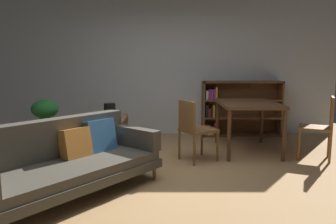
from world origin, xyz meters
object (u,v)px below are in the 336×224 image
at_px(open_laptop, 108,117).
at_px(bookshelf, 238,109).
at_px(dining_chair_far, 322,125).
at_px(media_console, 113,137).
at_px(potted_floor_plant, 47,122).
at_px(dining_chair_near, 195,127).
at_px(desk_speaker, 111,113).
at_px(fabric_couch, 67,159).
at_px(dining_table, 249,107).

relative_size(open_laptop, bookshelf, 0.28).
bearing_deg(bookshelf, dining_chair_far, -61.49).
relative_size(media_console, open_laptop, 2.49).
bearing_deg(bookshelf, potted_floor_plant, -154.20).
xyz_separation_m(media_console, dining_chair_near, (1.27, -0.41, 0.23)).
bearing_deg(desk_speaker, fabric_couch, -100.53).
bearing_deg(dining_chair_far, open_laptop, 173.48).
bearing_deg(bookshelf, dining_chair_near, -119.24).
height_order(open_laptop, dining_table, dining_table).
bearing_deg(open_laptop, dining_chair_far, -6.52).
bearing_deg(dining_chair_near, dining_table, 31.35).
bearing_deg(fabric_couch, potted_floor_plant, 118.17).
relative_size(open_laptop, dining_chair_far, 0.47).
bearing_deg(dining_table, dining_chair_far, -23.99).
bearing_deg(fabric_couch, dining_chair_near, 38.19).
bearing_deg(potted_floor_plant, media_console, 11.91).
height_order(media_console, open_laptop, open_laptop).
distance_m(media_console, dining_table, 2.22).
bearing_deg(dining_chair_near, dining_chair_far, 3.39).
xyz_separation_m(potted_floor_plant, dining_chair_near, (2.22, -0.21, -0.03)).
bearing_deg(dining_chair_near, open_laptop, 160.33).
relative_size(fabric_couch, dining_table, 1.73).
distance_m(potted_floor_plant, bookshelf, 3.56).
height_order(dining_chair_near, dining_chair_far, dining_chair_far).
distance_m(desk_speaker, potted_floor_plant, 1.00).
bearing_deg(media_console, dining_chair_far, -5.45).
bearing_deg(media_console, dining_chair_near, -18.01).
distance_m(open_laptop, dining_table, 2.25).
bearing_deg(dining_chair_far, dining_chair_near, -176.61).
relative_size(fabric_couch, dining_chair_near, 2.37).
xyz_separation_m(fabric_couch, dining_table, (2.38, 1.72, 0.34)).
bearing_deg(dining_chair_near, potted_floor_plant, 174.59).
bearing_deg(open_laptop, potted_floor_plant, -162.95).
relative_size(media_console, dining_table, 0.89).
xyz_separation_m(fabric_couch, desk_speaker, (0.24, 1.32, 0.31)).
relative_size(open_laptop, dining_table, 0.36).
distance_m(fabric_couch, open_laptop, 1.66).
xyz_separation_m(fabric_couch, dining_chair_near, (1.48, 1.17, 0.12)).
distance_m(fabric_couch, media_console, 1.60).
bearing_deg(bookshelf, desk_speaker, -144.07).
xyz_separation_m(desk_speaker, bookshelf, (2.23, 1.61, -0.15)).
bearing_deg(dining_table, open_laptop, -178.26).
distance_m(fabric_couch, potted_floor_plant, 1.57).
relative_size(open_laptop, dining_chair_near, 0.49).
bearing_deg(fabric_couch, media_console, 82.18).
bearing_deg(dining_chair_far, potted_floor_plant, 178.61).
bearing_deg(dining_chair_near, bookshelf, 60.76).
relative_size(desk_speaker, dining_chair_far, 0.30).
bearing_deg(media_console, dining_table, 3.60).
bearing_deg(dining_table, fabric_couch, -144.26).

